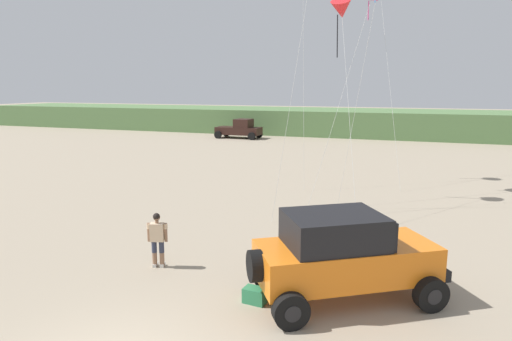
{
  "coord_description": "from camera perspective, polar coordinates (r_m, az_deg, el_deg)",
  "views": [
    {
      "loc": [
        5.14,
        -6.23,
        5.32
      ],
      "look_at": [
        0.99,
        5.53,
        2.95
      ],
      "focal_mm": 31.3,
      "sensor_mm": 36.0,
      "label": 1
    }
  ],
  "objects": [
    {
      "name": "jeep",
      "position": [
        11.47,
        11.11,
        -10.47
      ],
      "size": [
        4.96,
        4.33,
        2.26
      ],
      "color": "orange",
      "rests_on": "ground_plane"
    },
    {
      "name": "dune_ridge",
      "position": [
        51.5,
        9.88,
        6.19
      ],
      "size": [
        90.0,
        9.81,
        2.68
      ],
      "primitive_type": "cube",
      "color": "#567A47",
      "rests_on": "ground_plane"
    },
    {
      "name": "person_watching",
      "position": [
        13.6,
        -12.48,
        -8.29
      ],
      "size": [
        0.6,
        0.39,
        1.67
      ],
      "color": "#8C664C",
      "rests_on": "ground_plane"
    },
    {
      "name": "kite_pink_ribbon",
      "position": [
        21.81,
        10.87,
        19.54
      ],
      "size": [
        2.38,
        6.35,
        9.31
      ],
      "color": "red",
      "rests_on": "ground_plane"
    },
    {
      "name": "cooler_box",
      "position": [
        11.51,
        -0.14,
        -15.67
      ],
      "size": [
        0.6,
        0.42,
        0.38
      ],
      "primitive_type": "cube",
      "rotation": [
        0.0,
        0.0,
        -0.12
      ],
      "color": "#2D7F51",
      "rests_on": "ground_plane"
    },
    {
      "name": "distant_pickup",
      "position": [
        46.02,
        -2.09,
        5.31
      ],
      "size": [
        4.64,
        2.45,
        1.98
      ],
      "color": "black",
      "rests_on": "ground_plane"
    }
  ]
}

